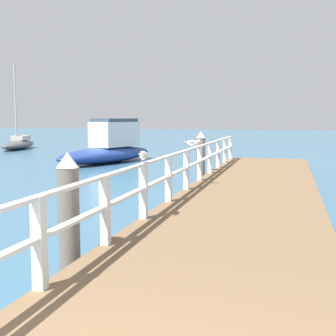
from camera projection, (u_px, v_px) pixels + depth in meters
pier_deck at (249, 200)px, 10.58m from camera, size 3.15×18.22×0.39m
pier_railing at (186, 165)px, 10.87m from camera, size 0.12×16.74×0.95m
dock_piling_near at (69, 215)px, 5.91m from camera, size 0.29×0.29×1.66m
dock_piling_far at (201, 157)px, 14.62m from camera, size 0.29×0.29×1.66m
seagull_foreground at (143, 155)px, 7.63m from camera, size 0.22×0.47×0.21m
seagull_background at (192, 143)px, 11.42m from camera, size 0.48×0.20×0.21m
boat_0 at (18, 144)px, 30.57m from camera, size 2.59×5.18×5.56m
boat_4 at (109, 148)px, 21.46m from camera, size 3.54×6.64×2.06m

